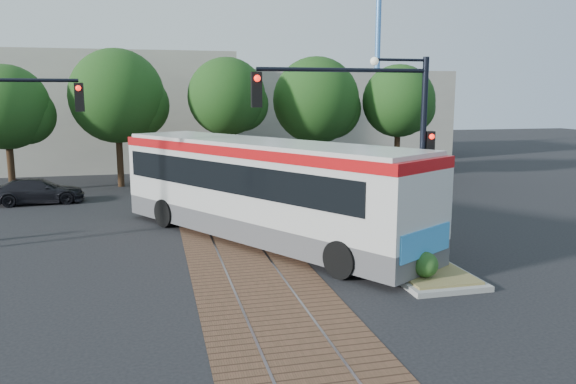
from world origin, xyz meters
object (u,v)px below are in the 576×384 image
parked_car (38,191)px  signal_pole_main (384,129)px  city_bus (260,185)px  traffic_island (411,255)px

parked_car → signal_pole_main: bearing=-141.9°
city_bus → signal_pole_main: (2.91, -4.03, 2.18)m
city_bus → traffic_island: city_bus is taller
city_bus → traffic_island: 5.89m
traffic_island → city_bus: bearing=133.2°
traffic_island → signal_pole_main: 3.95m
traffic_island → parked_car: parked_car is taller
traffic_island → parked_car: size_ratio=1.25×
city_bus → traffic_island: size_ratio=2.46×
traffic_island → parked_car: (-12.92, 13.37, 0.28)m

